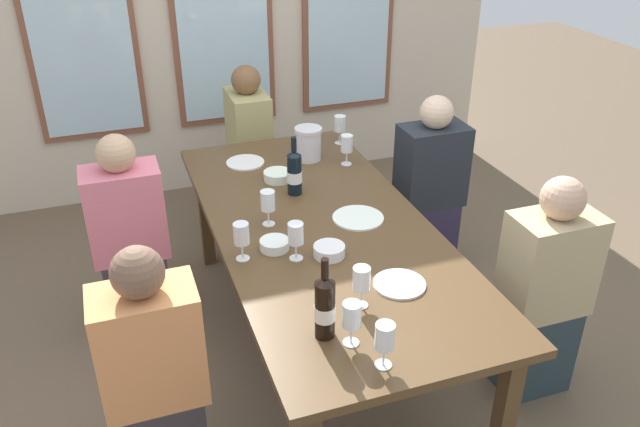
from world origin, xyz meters
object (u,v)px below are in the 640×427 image
wine_bottle_0 (325,307)px  wine_glass_7 (340,125)px  wine_glass_2 (268,202)px  wine_glass_5 (361,280)px  dining_table (322,238)px  wine_glass_6 (347,145)px  seated_person_3 (429,191)px  seated_person_4 (250,151)px  wine_glass_3 (241,236)px  white_plate_1 (358,218)px  tasting_bowl_0 (278,176)px  tasting_bowl_1 (275,245)px  wine_glass_4 (352,317)px  metal_pitcher (308,143)px  tasting_bowl_2 (329,251)px  seated_person_0 (155,380)px  white_plate_2 (399,284)px  wine_glass_1 (385,337)px  wine_bottle_1 (294,172)px  white_plate_0 (245,162)px  seated_person_2 (130,240)px  seated_person_1 (543,294)px  wine_glass_0 (296,234)px

wine_bottle_0 → wine_glass_7: (0.69, 1.66, -0.01)m
wine_glass_2 → wine_glass_5: bearing=-77.0°
dining_table → wine_glass_6: size_ratio=12.69×
seated_person_3 → seated_person_4: bearing=132.9°
wine_glass_2 → wine_glass_3: same height
white_plate_1 → seated_person_3: (0.68, 0.52, -0.22)m
tasting_bowl_0 → tasting_bowl_1: bearing=-107.1°
wine_glass_7 → seated_person_4: (-0.43, 0.55, -0.33)m
wine_glass_3 → wine_glass_4: size_ratio=1.00×
white_plate_1 → metal_pitcher: metal_pitcher is taller
wine_bottle_0 → tasting_bowl_2: bearing=68.2°
tasting_bowl_0 → wine_glass_7: 0.62m
wine_glass_2 → seated_person_3: size_ratio=0.16×
seated_person_4 → seated_person_0: bearing=-113.3°
wine_bottle_0 → white_plate_2: bearing=26.4°
wine_glass_1 → wine_glass_4: bearing=113.0°
wine_bottle_1 → seated_person_0: bearing=-132.9°
metal_pitcher → wine_bottle_1: bearing=-117.8°
white_plate_0 → seated_person_0: 1.53m
tasting_bowl_1 → white_plate_1: bearing=16.4°
wine_bottle_0 → wine_glass_3: 0.62m
white_plate_2 → wine_bottle_0: 0.45m
wine_glass_2 → wine_glass_6: bearing=40.8°
tasting_bowl_2 → seated_person_2: bearing=135.7°
wine_bottle_1 → seated_person_1: 1.33m
wine_glass_4 → wine_glass_2: bearing=93.2°
white_plate_1 → wine_glass_7: bearing=74.6°
seated_person_0 → tasting_bowl_1: bearing=35.1°
seated_person_2 → wine_glass_1: bearing=-63.7°
white_plate_2 → seated_person_4: bearing=93.9°
wine_bottle_1 → wine_glass_4: size_ratio=1.78×
tasting_bowl_1 → wine_bottle_1: bearing=63.2°
white_plate_1 → wine_glass_0: wine_glass_0 is taller
wine_bottle_0 → tasting_bowl_1: 0.64m
white_plate_0 → tasting_bowl_0: bearing=-67.0°
wine_bottle_1 → wine_glass_0: bearing=-106.8°
wine_bottle_1 → wine_glass_5: (-0.04, -0.99, -0.00)m
white_plate_2 → wine_glass_6: (0.23, 1.17, 0.11)m
white_plate_1 → wine_glass_4: 0.92m
white_plate_1 → wine_glass_1: size_ratio=1.42×
tasting_bowl_1 → seated_person_2: 0.92m
wine_glass_3 → wine_glass_2: bearing=53.8°
wine_glass_6 → white_plate_1: bearing=-106.3°
seated_person_0 → seated_person_2: 1.07m
wine_glass_4 → seated_person_2: bearing=116.7°
white_plate_1 → wine_glass_2: size_ratio=1.42×
tasting_bowl_1 → seated_person_4: seated_person_4 is taller
wine_glass_6 → seated_person_3: size_ratio=0.16×
white_plate_2 → wine_glass_0: 0.48m
white_plate_1 → tasting_bowl_2: size_ratio=1.78×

